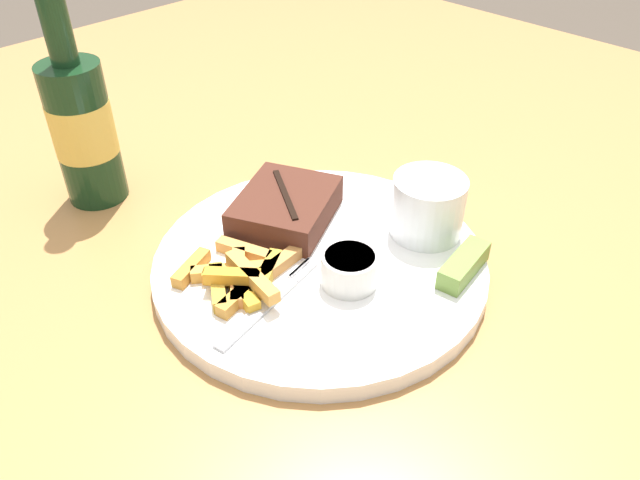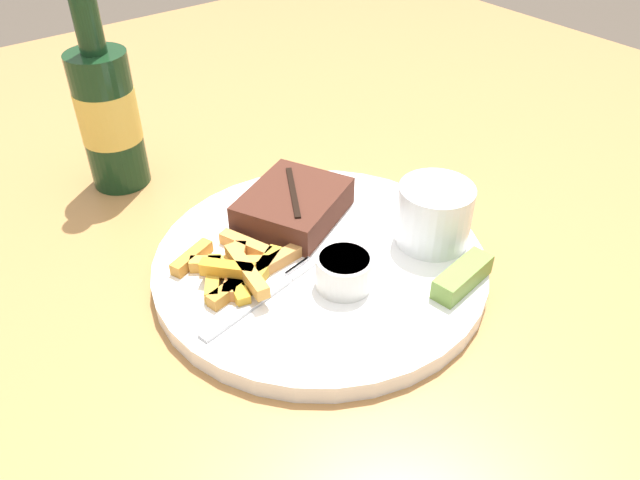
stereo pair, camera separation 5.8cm
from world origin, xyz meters
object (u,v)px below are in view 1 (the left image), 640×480
steak_portion (286,207)px  dipping_sauce_cup (349,268)px  fork_utensil (265,306)px  dinner_plate (320,264)px  pickle_spear (464,265)px  coleslaw_cup (428,203)px  beer_bottle (82,124)px

steak_portion → dipping_sauce_cup: 0.12m
dipping_sauce_cup → fork_utensil: size_ratio=0.38×
steak_portion → dipping_sauce_cup: bearing=-103.2°
steak_portion → dipping_sauce_cup: size_ratio=2.64×
dinner_plate → steak_portion: bearing=74.7°
fork_utensil → dipping_sauce_cup: bearing=-31.9°
pickle_spear → fork_utensil: bearing=148.9°
dinner_plate → pickle_spear: bearing=-55.8°
coleslaw_cup → pickle_spear: (-0.03, -0.06, -0.02)m
dipping_sauce_cup → pickle_spear: (0.08, -0.07, -0.01)m
coleslaw_cup → pickle_spear: size_ratio=1.02×
dipping_sauce_cup → dinner_plate: bearing=80.1°
steak_portion → pickle_spear: steak_portion is taller
dinner_plate → beer_bottle: bearing=106.8°
steak_portion → coleslaw_cup: (0.08, -0.11, 0.02)m
coleslaw_cup → pickle_spear: coleslaw_cup is taller
dinner_plate → beer_bottle: size_ratio=1.27×
steak_portion → dipping_sauce_cup: (-0.03, -0.11, 0.00)m
dinner_plate → dipping_sauce_cup: bearing=-99.9°
pickle_spear → steak_portion: bearing=107.6°
dinner_plate → fork_utensil: size_ratio=2.37×
coleslaw_cup → dinner_plate: bearing=155.7°
pickle_spear → coleslaw_cup: bearing=66.7°
coleslaw_cup → fork_utensil: bearing=170.5°
steak_portion → fork_utensil: size_ratio=1.01×
steak_portion → coleslaw_cup: size_ratio=1.88×
coleslaw_cup → beer_bottle: bearing=120.1°
fork_utensil → coleslaw_cup: bearing=-20.0°
dipping_sauce_cup → beer_bottle: 0.33m
fork_utensil → beer_bottle: 0.30m
steak_portion → fork_utensil: steak_portion is taller
steak_portion → coleslaw_cup: coleslaw_cup is taller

